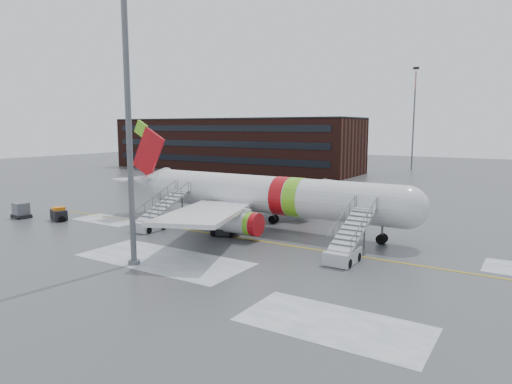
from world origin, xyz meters
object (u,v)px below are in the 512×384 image
Objects in this scene: airliner at (258,195)px; airstair_fwd at (346,247)px; light_mast_near at (127,84)px; baggage_tractor at (59,215)px; pushback_tug at (222,229)px; uld_container at (21,211)px; airstair_aft at (154,219)px.

airstair_fwd is at bearing -28.37° from airliner.
airliner is 18.93m from light_mast_near.
airstair_fwd is 2.51× the size of baggage_tractor.
pushback_tug is 0.90× the size of baggage_tractor.
airstair_fwd is (12.10, -6.54, -2.35)m from airliner.
light_mast_near is at bearing -13.20° from uld_container.
airliner is 15.22× the size of uld_container.
airstair_aft is (-8.39, -6.54, -2.35)m from airliner.
uld_container is (-37.73, -3.78, -0.26)m from airstair_fwd.
uld_container reaches higher than baggage_tractor.
pushback_tug is 25.19m from uld_container.
uld_container is 0.09× the size of light_mast_near.
light_mast_near reaches higher than pushback_tug.
light_mast_near reaches higher than baggage_tractor.
airstair_aft is 0.30× the size of light_mast_near.
pushback_tug is 20.06m from baggage_tractor.
light_mast_near is at bearing -94.22° from airliner.
airliner is at bearing 78.44° from pushback_tug.
airliner reaches higher than baggage_tractor.
airstair_aft is at bearing 180.00° from airstair_fwd.
uld_container is (-25.63, -10.32, -2.61)m from airliner.
light_mast_near is at bearing -144.40° from airstair_fwd.
baggage_tractor reaches higher than pushback_tug.
airstair_aft is 2.79× the size of pushback_tug.
uld_container is at bearing 166.80° from light_mast_near.
uld_container is (-24.61, -5.36, 0.19)m from pushback_tug.
pushback_tug is (7.37, 1.58, -0.45)m from airstair_aft.
pushback_tug is 1.20× the size of uld_container.
airstair_aft is 2.51× the size of baggage_tractor.
airliner is 10.89m from airstair_aft.
airstair_fwd is 32.87m from baggage_tractor.
airstair_fwd is 1.00× the size of airstair_aft.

